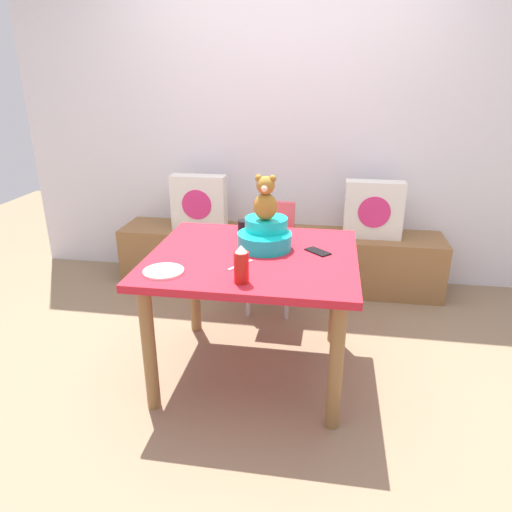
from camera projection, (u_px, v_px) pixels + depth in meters
ground_plane at (253, 369)px, 2.78m from camera, size 8.00×8.00×0.00m
back_wall at (284, 121)px, 3.70m from camera, size 4.40×0.10×2.60m
window_bench at (278, 258)px, 3.84m from camera, size 2.60×0.44×0.46m
pillow_floral_left at (199, 202)px, 3.75m from camera, size 0.44×0.15×0.44m
pillow_floral_right at (374, 210)px, 3.55m from camera, size 0.44×0.15×0.44m
book_stack at (278, 228)px, 3.75m from camera, size 0.20×0.14×0.05m
dining_table at (253, 272)px, 2.55m from camera, size 1.11×0.99×0.74m
highchair at (271, 242)px, 3.33m from camera, size 0.34×0.45×0.79m
infant_seat_teal at (265, 235)px, 2.58m from camera, size 0.30×0.33×0.16m
teddy_bear at (265, 199)px, 2.51m from camera, size 0.13×0.12×0.25m
ketchup_bottle at (241, 265)px, 2.14m from camera, size 0.07×0.07×0.18m
coffee_mug at (245, 228)px, 2.78m from camera, size 0.12×0.08×0.09m
dinner_plate_near at (164, 271)px, 2.27m from camera, size 0.20×0.20×0.01m
cell_phone at (318, 252)px, 2.53m from camera, size 0.15×0.15×0.01m
table_fork at (240, 265)px, 2.36m from camera, size 0.10×0.15×0.01m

